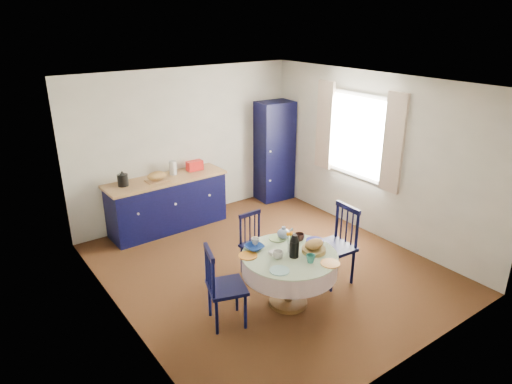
% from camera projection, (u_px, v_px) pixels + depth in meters
% --- Properties ---
extents(floor, '(4.50, 4.50, 0.00)m').
position_uv_depth(floor, '(268.00, 268.00, 6.29)').
color(floor, black).
rests_on(floor, ground).
extents(ceiling, '(4.50, 4.50, 0.00)m').
position_uv_depth(ceiling, '(270.00, 83.00, 5.38)').
color(ceiling, white).
rests_on(ceiling, wall_back).
extents(wall_back, '(4.00, 0.02, 2.50)m').
position_uv_depth(wall_back, '(186.00, 145.00, 7.54)').
color(wall_back, silver).
rests_on(wall_back, floor).
extents(wall_left, '(0.02, 4.50, 2.50)m').
position_uv_depth(wall_left, '(116.00, 221.00, 4.75)').
color(wall_left, silver).
rests_on(wall_left, floor).
extents(wall_right, '(0.02, 4.50, 2.50)m').
position_uv_depth(wall_right, '(373.00, 156.00, 6.93)').
color(wall_right, silver).
rests_on(wall_right, floor).
extents(window, '(0.10, 1.74, 1.45)m').
position_uv_depth(window, '(358.00, 135.00, 7.03)').
color(window, white).
rests_on(window, wall_right).
extents(kitchen_counter, '(1.94, 0.64, 1.10)m').
position_uv_depth(kitchen_counter, '(167.00, 202.00, 7.31)').
color(kitchen_counter, black).
rests_on(kitchen_counter, floor).
extents(pantry_cabinet, '(0.67, 0.51, 1.83)m').
position_uv_depth(pantry_cabinet, '(274.00, 151.00, 8.38)').
color(pantry_cabinet, black).
rests_on(pantry_cabinet, floor).
extents(dining_table, '(1.13, 1.12, 0.95)m').
position_uv_depth(dining_table, '(290.00, 263.00, 5.32)').
color(dining_table, '#593519').
rests_on(dining_table, floor).
extents(chair_left, '(0.51, 0.53, 0.95)m').
position_uv_depth(chair_left, '(223.00, 286.00, 5.00)').
color(chair_left, black).
rests_on(chair_left, floor).
extents(chair_far, '(0.38, 0.37, 0.84)m').
position_uv_depth(chair_far, '(256.00, 244.00, 6.04)').
color(chair_far, black).
rests_on(chair_far, floor).
extents(chair_right, '(0.46, 0.48, 1.03)m').
position_uv_depth(chair_right, '(337.00, 244.00, 5.83)').
color(chair_right, black).
rests_on(chair_right, floor).
extents(mug_a, '(0.12, 0.12, 0.09)m').
position_uv_depth(mug_a, '(278.00, 255.00, 5.17)').
color(mug_a, silver).
rests_on(mug_a, dining_table).
extents(mug_b, '(0.10, 0.10, 0.10)m').
position_uv_depth(mug_b, '(311.00, 259.00, 5.08)').
color(mug_b, '#2F7869').
rests_on(mug_b, dining_table).
extents(mug_c, '(0.12, 0.12, 0.10)m').
position_uv_depth(mug_c, '(299.00, 237.00, 5.57)').
color(mug_c, black).
rests_on(mug_c, dining_table).
extents(mug_d, '(0.10, 0.10, 0.09)m').
position_uv_depth(mug_d, '(255.00, 242.00, 5.46)').
color(mug_d, silver).
rests_on(mug_d, dining_table).
extents(cobalt_bowl, '(0.22, 0.22, 0.05)m').
position_uv_depth(cobalt_bowl, '(254.00, 247.00, 5.37)').
color(cobalt_bowl, navy).
rests_on(cobalt_bowl, dining_table).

